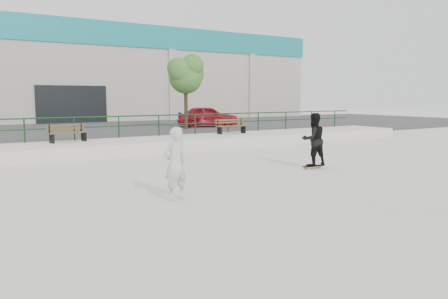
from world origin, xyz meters
TOP-DOWN VIEW (x-y plane):
  - ground at (0.00, 0.00)m, footprint 120.00×120.00m
  - ledge at (0.00, 9.50)m, footprint 30.00×3.00m
  - parking_strip at (0.00, 18.00)m, footprint 60.00×14.00m
  - railing at (-0.00, 10.80)m, footprint 28.00×0.06m
  - commercial_building at (-0.00, 31.99)m, footprint 44.20×16.33m
  - bench_left at (-3.42, 10.21)m, footprint 1.71×0.76m
  - bench_right at (4.67, 10.01)m, footprint 1.69×0.62m
  - tree at (4.25, 14.18)m, footprint 2.43×2.16m
  - red_car at (6.29, 15.19)m, footprint 4.16×2.88m
  - skateboard at (2.68, 1.90)m, footprint 0.78×0.23m
  - standing_skater at (2.68, 1.90)m, footprint 0.97×0.81m
  - seated_skater at (-3.21, 0.29)m, footprint 0.70×0.53m

SIDE VIEW (x-z plane):
  - ground at x=0.00m, z-range 0.00..0.00m
  - skateboard at x=2.68m, z-range 0.03..0.12m
  - ledge at x=0.00m, z-range 0.00..0.50m
  - parking_strip at x=0.00m, z-range 0.00..0.50m
  - seated_skater at x=-3.21m, z-range 0.00..1.72m
  - bench_left at x=-3.42m, z-range 0.50..1.26m
  - bench_right at x=4.67m, z-range 0.50..1.26m
  - standing_skater at x=2.68m, z-range 0.09..1.87m
  - red_car at x=6.29m, z-range 0.50..1.81m
  - railing at x=0.00m, z-range 0.73..1.76m
  - tree at x=4.25m, z-range 1.58..5.90m
  - commercial_building at x=0.00m, z-range 0.58..8.58m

